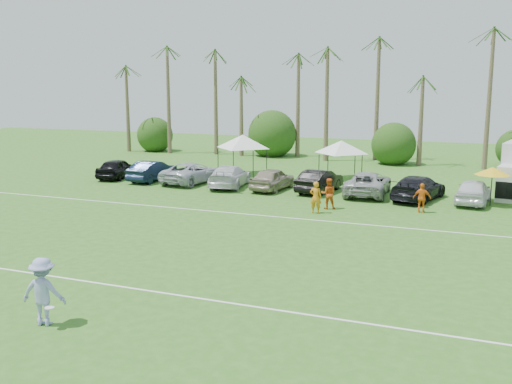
% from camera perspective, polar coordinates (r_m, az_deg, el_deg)
% --- Properties ---
extents(ground, '(120.00, 120.00, 0.00)m').
position_cam_1_polar(ground, '(20.08, -21.28, -9.94)').
color(ground, '#32651E').
rests_on(ground, ground).
extents(field_lines, '(80.00, 12.10, 0.01)m').
position_cam_1_polar(field_lines, '(26.18, -9.35, -4.60)').
color(field_lines, white).
rests_on(field_lines, ground).
extents(palm_tree_0, '(2.40, 2.40, 8.90)m').
position_cam_1_polar(palm_tree_0, '(62.43, -12.90, 10.92)').
color(palm_tree_0, brown).
rests_on(palm_tree_0, ground).
extents(palm_tree_1, '(2.40, 2.40, 9.90)m').
position_cam_1_polar(palm_tree_1, '(59.78, -8.88, 11.92)').
color(palm_tree_1, brown).
rests_on(palm_tree_1, ground).
extents(palm_tree_2, '(2.40, 2.40, 10.90)m').
position_cam_1_polar(palm_tree_2, '(57.46, -4.49, 12.93)').
color(palm_tree_2, brown).
rests_on(palm_tree_2, ground).
extents(palm_tree_3, '(2.40, 2.40, 11.90)m').
position_cam_1_polar(palm_tree_3, '(55.87, -0.70, 13.90)').
color(palm_tree_3, brown).
rests_on(palm_tree_3, ground).
extents(palm_tree_4, '(2.40, 2.40, 8.90)m').
position_cam_1_polar(palm_tree_4, '(54.39, 3.29, 11.26)').
color(palm_tree_4, brown).
rests_on(palm_tree_4, ground).
extents(palm_tree_5, '(2.40, 2.40, 9.90)m').
position_cam_1_polar(palm_tree_5, '(53.29, 7.48, 12.14)').
color(palm_tree_5, brown).
rests_on(palm_tree_5, ground).
extents(palm_tree_6, '(2.40, 2.40, 10.90)m').
position_cam_1_polar(palm_tree_6, '(52.48, 11.85, 12.98)').
color(palm_tree_6, brown).
rests_on(palm_tree_6, ground).
extents(palm_tree_7, '(2.40, 2.40, 11.90)m').
position_cam_1_polar(palm_tree_7, '(51.98, 16.36, 13.74)').
color(palm_tree_7, brown).
rests_on(palm_tree_7, ground).
extents(palm_tree_8, '(2.40, 2.40, 8.90)m').
position_cam_1_polar(palm_tree_8, '(51.63, 21.83, 10.57)').
color(palm_tree_8, brown).
rests_on(palm_tree_8, ground).
extents(bush_tree_0, '(4.00, 4.00, 4.00)m').
position_cam_1_polar(bush_tree_0, '(61.84, -9.85, 5.76)').
color(bush_tree_0, brown).
rests_on(bush_tree_0, ground).
extents(bush_tree_1, '(4.00, 4.00, 4.00)m').
position_cam_1_polar(bush_tree_1, '(56.21, 1.60, 5.45)').
color(bush_tree_1, brown).
rests_on(bush_tree_1, ground).
extents(bush_tree_2, '(4.00, 4.00, 4.00)m').
position_cam_1_polar(bush_tree_2, '(53.34, 13.86, 4.87)').
color(bush_tree_2, brown).
rests_on(bush_tree_2, ground).
extents(sideline_player_a, '(0.70, 0.52, 1.74)m').
position_cam_1_polar(sideline_player_a, '(30.94, 5.99, -0.53)').
color(sideline_player_a, orange).
rests_on(sideline_player_a, ground).
extents(sideline_player_b, '(1.00, 0.88, 1.73)m').
position_cam_1_polar(sideline_player_b, '(32.13, 7.25, -0.16)').
color(sideline_player_b, '#CF5317').
rests_on(sideline_player_b, ground).
extents(sideline_player_c, '(0.95, 0.41, 1.62)m').
position_cam_1_polar(sideline_player_c, '(32.17, 16.27, -0.59)').
color(sideline_player_c, orange).
rests_on(sideline_player_c, ground).
extents(canopy_tent_left, '(4.45, 4.45, 3.61)m').
position_cam_1_polar(canopy_tent_left, '(44.23, -1.34, 5.75)').
color(canopy_tent_left, black).
rests_on(canopy_tent_left, ground).
extents(canopy_tent_right, '(4.09, 4.09, 3.31)m').
position_cam_1_polar(canopy_tent_right, '(42.63, 8.55, 5.11)').
color(canopy_tent_right, black).
rests_on(canopy_tent_right, ground).
extents(market_umbrella, '(2.02, 2.02, 2.24)m').
position_cam_1_polar(market_umbrella, '(35.22, 22.58, 1.95)').
color(market_umbrella, black).
rests_on(market_umbrella, ground).
extents(frisbee_player, '(1.42, 1.00, 2.00)m').
position_cam_1_polar(frisbee_player, '(17.63, -20.50, -9.30)').
color(frisbee_player, '#949AD3').
rests_on(frisbee_player, ground).
extents(parked_car_0, '(2.38, 4.53, 1.47)m').
position_cam_1_polar(parked_car_0, '(43.84, -13.71, 2.31)').
color(parked_car_0, black).
rests_on(parked_car_0, ground).
extents(parked_car_1, '(1.76, 4.53, 1.47)m').
position_cam_1_polar(parked_car_1, '(42.03, -10.32, 2.10)').
color(parked_car_1, '#0F1B33').
rests_on(parked_car_1, ground).
extents(parked_car_2, '(3.01, 5.53, 1.47)m').
position_cam_1_polar(parked_car_2, '(40.68, -6.42, 1.92)').
color(parked_car_2, silver).
rests_on(parked_car_2, ground).
extents(parked_car_3, '(2.81, 5.33, 1.47)m').
position_cam_1_polar(parked_car_3, '(38.94, -2.65, 1.59)').
color(parked_car_3, silver).
rests_on(parked_car_3, ground).
extents(parked_car_4, '(2.12, 4.46, 1.47)m').
position_cam_1_polar(parked_car_4, '(37.77, 1.66, 1.32)').
color(parked_car_4, gray).
rests_on(parked_car_4, ground).
extents(parked_car_5, '(2.21, 4.65, 1.47)m').
position_cam_1_polar(parked_car_5, '(37.20, 6.38, 1.12)').
color(parked_car_5, black).
rests_on(parked_car_5, ground).
extents(parked_car_6, '(2.64, 5.38, 1.47)m').
position_cam_1_polar(parked_car_6, '(36.64, 11.14, 0.84)').
color(parked_car_6, '#A9A9A9').
rests_on(parked_car_6, ground).
extents(parked_car_7, '(3.25, 5.42, 1.47)m').
position_cam_1_polar(parked_car_7, '(35.81, 15.92, 0.41)').
color(parked_car_7, black).
rests_on(parked_car_7, ground).
extents(parked_car_8, '(2.15, 4.47, 1.47)m').
position_cam_1_polar(parked_car_8, '(35.63, 20.90, 0.07)').
color(parked_car_8, white).
rests_on(parked_car_8, ground).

